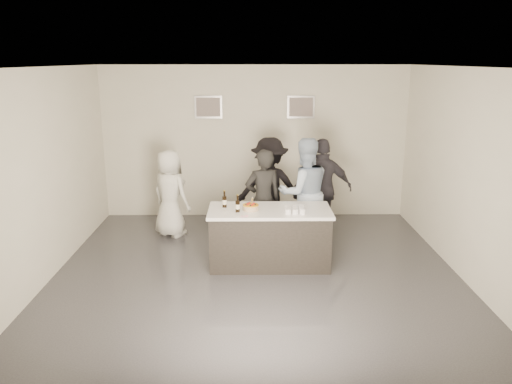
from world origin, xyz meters
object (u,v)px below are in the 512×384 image
cake (251,208)px  person_main_black (263,200)px  beer_bottle_b (238,204)px  person_guest_right (322,189)px  person_guest_left (170,193)px  person_guest_back (269,187)px  bar_counter (270,237)px  beer_bottle_a (224,199)px  person_main_blue (304,193)px

cake → person_main_black: (0.21, 0.75, -0.09)m
beer_bottle_b → person_guest_right: 1.99m
person_guest_left → person_guest_back: bearing=-143.5°
beer_bottle_b → person_guest_right: person_guest_right is taller
bar_counter → person_guest_right: size_ratio=1.04×
cake → beer_bottle_a: 0.44m
beer_bottle_b → person_main_blue: (1.09, 0.99, -0.10)m
bar_counter → beer_bottle_a: bearing=171.4°
person_main_black → person_guest_left: 1.77m
cake → person_guest_left: size_ratio=0.15×
cake → beer_bottle_b: size_ratio=0.93×
bar_counter → cake: bearing=-172.2°
bar_counter → person_main_black: size_ratio=1.10×
beer_bottle_b → person_main_blue: size_ratio=0.14×
beer_bottle_a → person_main_blue: 1.50m
person_main_black → person_guest_right: 1.16m
bar_counter → beer_bottle_b: bearing=-163.8°
person_main_black → person_guest_left: person_main_black is taller
cake → person_guest_back: (0.34, 1.44, -0.05)m
person_main_black → person_guest_right: person_guest_right is taller
person_guest_left → person_guest_right: (2.69, -0.15, 0.11)m
person_main_black → person_guest_right: size_ratio=0.95×
beer_bottle_b → person_guest_left: size_ratio=0.17×
cake → person_main_blue: person_main_blue is taller
beer_bottle_b → person_guest_back: size_ratio=0.15×
bar_counter → beer_bottle_b: 0.77m
cake → person_main_blue: (0.90, 0.89, -0.01)m
bar_counter → person_guest_left: person_guest_left is taller
person_main_blue → person_guest_left: size_ratio=1.18×
bar_counter → cake: cake is taller
bar_counter → person_guest_right: 1.61m
beer_bottle_b → person_guest_left: (-1.24, 1.51, -0.25)m
bar_counter → person_guest_back: person_guest_back is taller
beer_bottle_b → person_main_black: person_main_black is taller
bar_counter → person_guest_back: 1.47m
person_main_black → person_guest_right: (1.05, 0.50, 0.05)m
person_main_blue → person_guest_right: size_ratio=1.04×
person_main_blue → person_guest_back: size_ratio=1.04×
beer_bottle_a → person_guest_right: bearing=33.8°
beer_bottle_a → beer_bottle_b: (0.21, -0.25, 0.00)m
person_main_black → person_main_blue: person_main_blue is taller
beer_bottle_b → person_main_blue: bearing=42.2°
bar_counter → person_guest_left: bearing=141.7°
person_guest_back → person_guest_right: bearing=163.9°
person_guest_right → person_guest_back: person_guest_right is taller
person_guest_right → person_main_blue: bearing=41.1°
person_main_blue → person_guest_left: person_main_blue is taller
person_guest_left → person_guest_back: person_guest_back is taller
person_guest_left → beer_bottle_a: bearing=164.9°
person_guest_left → person_guest_right: bearing=-147.7°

